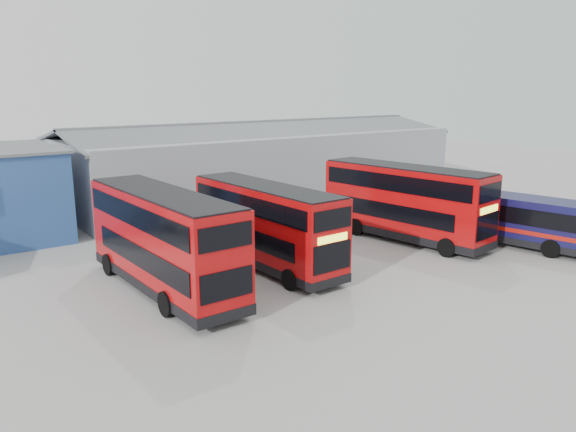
% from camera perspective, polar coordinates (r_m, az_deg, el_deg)
% --- Properties ---
extents(ground_plane, '(120.00, 120.00, 0.00)m').
position_cam_1_polar(ground_plane, '(24.81, 7.43, -6.94)').
color(ground_plane, gray).
rests_on(ground_plane, ground).
extents(maintenance_shed, '(30.50, 12.00, 5.89)m').
position_cam_1_polar(maintenance_shed, '(44.43, -2.80, 5.45)').
color(maintenance_shed, '#8F939C').
rests_on(maintenance_shed, ground).
extents(double_decker_left, '(2.73, 10.14, 4.26)m').
position_cam_1_polar(double_decker_left, '(23.82, -12.53, -2.63)').
color(double_decker_left, '#AC090B').
rests_on(double_decker_left, ground).
extents(double_decker_centre, '(2.61, 9.44, 3.96)m').
position_cam_1_polar(double_decker_centre, '(26.51, -2.26, -1.08)').
color(double_decker_centre, '#AC090B').
rests_on(double_decker_centre, ground).
extents(double_decker_right, '(3.62, 10.11, 4.19)m').
position_cam_1_polar(double_decker_right, '(31.83, 11.80, 1.24)').
color(double_decker_right, '#AC090B').
rests_on(double_decker_right, ground).
extents(single_decker_blue, '(4.06, 10.17, 2.70)m').
position_cam_1_polar(single_decker_blue, '(32.90, 21.32, -0.33)').
color(single_decker_blue, '#0E113E').
rests_on(single_decker_blue, ground).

